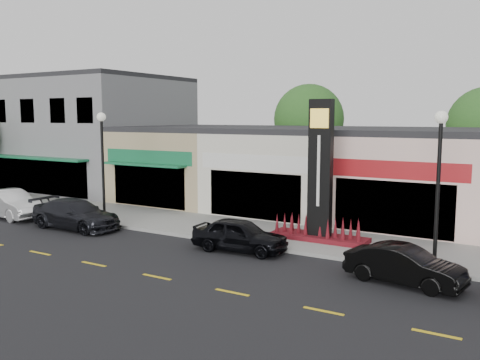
{
  "coord_description": "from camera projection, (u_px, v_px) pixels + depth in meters",
  "views": [
    {
      "loc": [
        10.91,
        -15.96,
        5.43
      ],
      "look_at": [
        -0.84,
        4.0,
        2.52
      ],
      "focal_mm": 38.0,
      "sensor_mm": 36.0,
      "label": 1
    }
  ],
  "objects": [
    {
      "name": "ground",
      "position": [
        207.0,
        256.0,
        19.82
      ],
      "size": [
        120.0,
        120.0,
        0.0
      ],
      "primitive_type": "plane",
      "color": "black",
      "rests_on": "ground"
    },
    {
      "name": "sidewalk",
      "position": [
        259.0,
        233.0,
        23.53
      ],
      "size": [
        52.0,
        4.3,
        0.15
      ],
      "primitive_type": "cube",
      "color": "gray",
      "rests_on": "ground"
    },
    {
      "name": "curb",
      "position": [
        234.0,
        243.0,
        21.6
      ],
      "size": [
        52.0,
        0.2,
        0.15
      ],
      "primitive_type": "cube",
      "color": "gray",
      "rests_on": "ground"
    },
    {
      "name": "building_grey_2story",
      "position": [
        94.0,
        134.0,
        38.17
      ],
      "size": [
        12.0,
        10.95,
        8.3
      ],
      "color": "slate",
      "rests_on": "ground"
    },
    {
      "name": "shop_beige",
      "position": [
        198.0,
        162.0,
        33.6
      ],
      "size": [
        7.0,
        10.85,
        4.8
      ],
      "color": "tan",
      "rests_on": "ground"
    },
    {
      "name": "shop_cream",
      "position": [
        294.0,
        168.0,
        30.08
      ],
      "size": [
        7.0,
        10.01,
        4.8
      ],
      "color": "beige",
      "rests_on": "ground"
    },
    {
      "name": "shop_pink_w",
      "position": [
        417.0,
        175.0,
        26.56
      ],
      "size": [
        7.0,
        10.01,
        4.8
      ],
      "color": "beige",
      "rests_on": "ground"
    },
    {
      "name": "tree_rear_west",
      "position": [
        309.0,
        119.0,
        37.85
      ],
      "size": [
        5.2,
        5.2,
        7.83
      ],
      "color": "#382619",
      "rests_on": "ground"
    },
    {
      "name": "lamp_west_near",
      "position": [
        103.0,
        155.0,
        25.55
      ],
      "size": [
        0.44,
        0.44,
        5.47
      ],
      "color": "black",
      "rests_on": "sidewalk"
    },
    {
      "name": "lamp_east_near",
      "position": [
        439.0,
        173.0,
        17.5
      ],
      "size": [
        0.44,
        0.44,
        5.47
      ],
      "color": "black",
      "rests_on": "sidewalk"
    },
    {
      "name": "pylon_sign",
      "position": [
        320.0,
        191.0,
        21.61
      ],
      "size": [
        4.2,
        1.3,
        6.0
      ],
      "color": "maroon",
      "rests_on": "sidewalk"
    },
    {
      "name": "car_white_van",
      "position": [
        9.0,
        204.0,
        27.29
      ],
      "size": [
        2.01,
        4.69,
        1.5
      ],
      "primitive_type": "imported",
      "rotation": [
        0.0,
        0.0,
        1.48
      ],
      "color": "white",
      "rests_on": "ground"
    },
    {
      "name": "car_dark_sedan",
      "position": [
        76.0,
        214.0,
        24.65
      ],
      "size": [
        1.99,
        4.86,
        1.41
      ],
      "primitive_type": "imported",
      "rotation": [
        0.0,
        0.0,
        1.57
      ],
      "color": "black",
      "rests_on": "ground"
    },
    {
      "name": "car_black_sedan",
      "position": [
        240.0,
        235.0,
        20.5
      ],
      "size": [
        1.85,
        4.03,
        1.34
      ],
      "primitive_type": "imported",
      "rotation": [
        0.0,
        0.0,
        1.64
      ],
      "color": "black",
      "rests_on": "ground"
    },
    {
      "name": "car_black_conv",
      "position": [
        404.0,
        265.0,
        16.48
      ],
      "size": [
        1.93,
        3.96,
        1.25
      ],
      "primitive_type": "imported",
      "rotation": [
        0.0,
        0.0,
        1.4
      ],
      "color": "black",
      "rests_on": "ground"
    }
  ]
}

